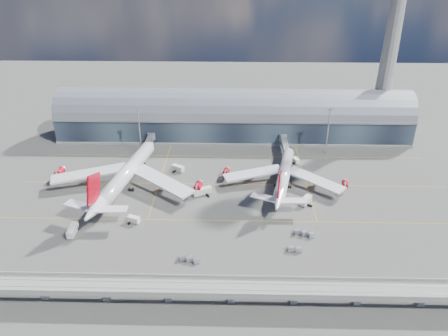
{
  "coord_description": "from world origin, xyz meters",
  "views": [
    {
      "loc": [
        0.22,
        -158.87,
        103.33
      ],
      "look_at": [
        -3.81,
        10.0,
        14.0
      ],
      "focal_mm": 35.0,
      "sensor_mm": 36.0,
      "label": 1
    }
  ],
  "objects_px": {
    "floodlight_mast_left": "(139,128)",
    "cargo_train_0": "(190,259)",
    "airliner_left": "(124,176)",
    "service_truck_2": "(202,191)",
    "service_truck_4": "(296,160)",
    "service_truck_1": "(134,220)",
    "cargo_train_1": "(304,233)",
    "floodlight_mast_right": "(328,130)",
    "service_truck_5": "(178,168)",
    "cargo_train_2": "(295,249)",
    "service_truck_3": "(306,201)",
    "airliner_right": "(284,176)",
    "service_truck_0": "(73,230)",
    "control_tower": "(391,46)"
  },
  "relations": [
    {
      "from": "cargo_train_2",
      "to": "service_truck_1",
      "type": "bearing_deg",
      "value": 66.44
    },
    {
      "from": "service_truck_0",
      "to": "service_truck_2",
      "type": "xyz_separation_m",
      "value": [
        48.85,
        31.04,
        -0.03
      ]
    },
    {
      "from": "service_truck_0",
      "to": "service_truck_3",
      "type": "xyz_separation_m",
      "value": [
        94.74,
        24.21,
        0.01
      ]
    },
    {
      "from": "floodlight_mast_left",
      "to": "airliner_right",
      "type": "bearing_deg",
      "value": -25.4
    },
    {
      "from": "airliner_left",
      "to": "service_truck_3",
      "type": "distance_m",
      "value": 82.85
    },
    {
      "from": "floodlight_mast_left",
      "to": "control_tower",
      "type": "bearing_deg",
      "value": 11.72
    },
    {
      "from": "service_truck_1",
      "to": "cargo_train_0",
      "type": "distance_m",
      "value": 34.46
    },
    {
      "from": "floodlight_mast_right",
      "to": "airliner_right",
      "type": "xyz_separation_m",
      "value": [
        -26.06,
        -35.11,
        -8.56
      ]
    },
    {
      "from": "floodlight_mast_left",
      "to": "cargo_train_0",
      "type": "distance_m",
      "value": 98.17
    },
    {
      "from": "airliner_right",
      "to": "cargo_train_0",
      "type": "distance_m",
      "value": 68.22
    },
    {
      "from": "control_tower",
      "to": "service_truck_2",
      "type": "distance_m",
      "value": 132.33
    },
    {
      "from": "cargo_train_1",
      "to": "cargo_train_0",
      "type": "bearing_deg",
      "value": 89.9
    },
    {
      "from": "service_truck_0",
      "to": "service_truck_5",
      "type": "height_order",
      "value": "service_truck_0"
    },
    {
      "from": "airliner_right",
      "to": "cargo_train_1",
      "type": "relative_size",
      "value": 7.23
    },
    {
      "from": "control_tower",
      "to": "airliner_left",
      "type": "xyz_separation_m",
      "value": [
        -134.73,
        -67.81,
        -45.03
      ]
    },
    {
      "from": "service_truck_1",
      "to": "cargo_train_0",
      "type": "xyz_separation_m",
      "value": [
        25.11,
        -23.6,
        -0.53
      ]
    },
    {
      "from": "service_truck_4",
      "to": "service_truck_1",
      "type": "bearing_deg",
      "value": -165.09
    },
    {
      "from": "service_truck_5",
      "to": "airliner_left",
      "type": "bearing_deg",
      "value": 160.47
    },
    {
      "from": "floodlight_mast_right",
      "to": "service_truck_5",
      "type": "height_order",
      "value": "floodlight_mast_right"
    },
    {
      "from": "service_truck_1",
      "to": "service_truck_3",
      "type": "xyz_separation_m",
      "value": [
        72.38,
        15.89,
        0.22
      ]
    },
    {
      "from": "service_truck_0",
      "to": "cargo_train_0",
      "type": "height_order",
      "value": "service_truck_0"
    },
    {
      "from": "airliner_left",
      "to": "service_truck_2",
      "type": "relative_size",
      "value": 8.49
    },
    {
      "from": "airliner_left",
      "to": "service_truck_5",
      "type": "relative_size",
      "value": 11.5
    },
    {
      "from": "airliner_right",
      "to": "service_truck_3",
      "type": "relative_size",
      "value": 8.66
    },
    {
      "from": "service_truck_0",
      "to": "airliner_left",
      "type": "bearing_deg",
      "value": 68.14
    },
    {
      "from": "control_tower",
      "to": "airliner_left",
      "type": "height_order",
      "value": "control_tower"
    },
    {
      "from": "cargo_train_1",
      "to": "floodlight_mast_right",
      "type": "bearing_deg",
      "value": -37.21
    },
    {
      "from": "service_truck_0",
      "to": "cargo_train_1",
      "type": "xyz_separation_m",
      "value": [
        90.86,
        1.23,
        -0.7
      ]
    },
    {
      "from": "service_truck_1",
      "to": "service_truck_4",
      "type": "bearing_deg",
      "value": -32.08
    },
    {
      "from": "service_truck_1",
      "to": "service_truck_5",
      "type": "xyz_separation_m",
      "value": [
        12.97,
        44.94,
        0.08
      ]
    },
    {
      "from": "floodlight_mast_left",
      "to": "service_truck_0",
      "type": "bearing_deg",
      "value": -99.45
    },
    {
      "from": "airliner_right",
      "to": "cargo_train_2",
      "type": "bearing_deg",
      "value": -79.28
    },
    {
      "from": "service_truck_3",
      "to": "cargo_train_0",
      "type": "bearing_deg",
      "value": -104.81
    },
    {
      "from": "cargo_train_1",
      "to": "airliner_left",
      "type": "bearing_deg",
      "value": 45.18
    },
    {
      "from": "airliner_left",
      "to": "service_truck_4",
      "type": "height_order",
      "value": "airliner_left"
    },
    {
      "from": "floodlight_mast_right",
      "to": "service_truck_3",
      "type": "relative_size",
      "value": 3.63
    },
    {
      "from": "floodlight_mast_right",
      "to": "cargo_train_0",
      "type": "height_order",
      "value": "floodlight_mast_right"
    },
    {
      "from": "control_tower",
      "to": "floodlight_mast_right",
      "type": "bearing_deg",
      "value": -141.34
    },
    {
      "from": "airliner_left",
      "to": "service_truck_0",
      "type": "bearing_deg",
      "value": -99.48
    },
    {
      "from": "control_tower",
      "to": "floodlight_mast_left",
      "type": "distance_m",
      "value": 143.01
    },
    {
      "from": "service_truck_4",
      "to": "cargo_train_2",
      "type": "bearing_deg",
      "value": -119.6
    },
    {
      "from": "service_truck_5",
      "to": "cargo_train_2",
      "type": "relative_size",
      "value": 1.15
    },
    {
      "from": "control_tower",
      "to": "service_truck_1",
      "type": "height_order",
      "value": "control_tower"
    },
    {
      "from": "airliner_left",
      "to": "service_truck_3",
      "type": "height_order",
      "value": "airliner_left"
    },
    {
      "from": "service_truck_1",
      "to": "cargo_train_1",
      "type": "height_order",
      "value": "service_truck_1"
    },
    {
      "from": "airliner_left",
      "to": "service_truck_2",
      "type": "bearing_deg",
      "value": 2.75
    },
    {
      "from": "service_truck_5",
      "to": "floodlight_mast_right",
      "type": "bearing_deg",
      "value": -41.24
    },
    {
      "from": "cargo_train_0",
      "to": "cargo_train_2",
      "type": "distance_m",
      "value": 39.14
    },
    {
      "from": "cargo_train_0",
      "to": "service_truck_4",
      "type": "bearing_deg",
      "value": -47.0
    },
    {
      "from": "airliner_left",
      "to": "service_truck_4",
      "type": "bearing_deg",
      "value": 29.07
    }
  ]
}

